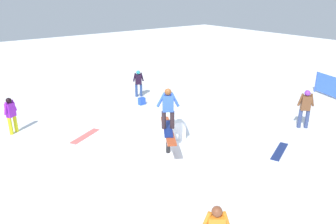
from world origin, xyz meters
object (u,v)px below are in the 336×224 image
main_rider_on_rail (168,109)px  backpack_on_snow (142,101)px  rail_feature (168,133)px  bystander_purple (11,114)px  bystander_brown (305,107)px  loose_snowboard_navy (280,151)px  bystander_black (138,82)px  loose_snowboard_coral (85,136)px  loose_snowboard_white (229,189)px

main_rider_on_rail → backpack_on_snow: size_ratio=4.10×
rail_feature → bystander_purple: (-4.87, -3.74, 0.07)m
rail_feature → backpack_on_snow: bearing=-172.2°
bystander_brown → rail_feature: bearing=26.9°
bystander_purple → backpack_on_snow: size_ratio=4.18×
loose_snowboard_navy → backpack_on_snow: 7.01m
rail_feature → loose_snowboard_navy: size_ratio=1.43×
rail_feature → bystander_black: bearing=-172.8°
bystander_black → backpack_on_snow: (1.15, -0.57, -0.60)m
bystander_purple → rail_feature: bearing=95.6°
loose_snowboard_coral → bystander_purple: bearing=-71.9°
loose_snowboard_navy → loose_snowboard_white: size_ratio=1.03×
bystander_brown → bystander_black: bystander_brown is taller
rail_feature → loose_snowboard_navy: 3.88m
loose_snowboard_navy → loose_snowboard_coral: 7.04m
rail_feature → loose_snowboard_white: rail_feature is taller
loose_snowboard_white → bystander_black: bearing=111.1°
bystander_black → loose_snowboard_navy: size_ratio=0.94×
loose_snowboard_white → loose_snowboard_coral: size_ratio=0.98×
loose_snowboard_navy → bystander_black: bearing=-108.5°
main_rider_on_rail → bystander_brown: (1.58, 5.56, -0.69)m
bystander_purple → loose_snowboard_navy: bearing=101.7°
rail_feature → bystander_brown: size_ratio=1.33×
bystander_brown → loose_snowboard_white: bystander_brown is taller
main_rider_on_rail → loose_snowboard_white: 3.16m
main_rider_on_rail → bystander_brown: 5.82m
bystander_brown → backpack_on_snow: 7.22m
bystander_black → loose_snowboard_navy: bystander_black is taller
backpack_on_snow → rail_feature: bearing=64.2°
rail_feature → loose_snowboard_navy: (2.27, 3.07, -0.71)m
bystander_black → loose_snowboard_white: bystander_black is taller
backpack_on_snow → loose_snowboard_white: bearing=72.6°
main_rider_on_rail → loose_snowboard_navy: main_rider_on_rail is taller
loose_snowboard_navy → backpack_on_snow: size_ratio=4.27×
bystander_purple → loose_snowboard_white: bearing=84.4°
bystander_brown → loose_snowboard_white: (1.18, -5.52, -0.86)m
bystander_black → main_rider_on_rail: bearing=91.5°
bystander_purple → backpack_on_snow: 5.75m
loose_snowboard_coral → loose_snowboard_navy: bearing=104.4°
loose_snowboard_white → loose_snowboard_coral: 5.93m
bystander_purple → loose_snowboard_navy: size_ratio=0.98×
main_rider_on_rail → loose_snowboard_white: (2.76, 0.03, -1.55)m
loose_snowboard_navy → loose_snowboard_white: same height
bystander_purple → loose_snowboard_white: (7.62, 3.77, -0.79)m
rail_feature → bystander_brown: bearing=105.0°
loose_snowboard_navy → loose_snowboard_coral: (-5.19, -4.77, 0.00)m
rail_feature → main_rider_on_rail: size_ratio=1.48×
bystander_brown → bystander_purple: bearing=8.0°
rail_feature → loose_snowboard_navy: bearing=84.3°
bystander_brown → loose_snowboard_coral: bearing=10.9°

